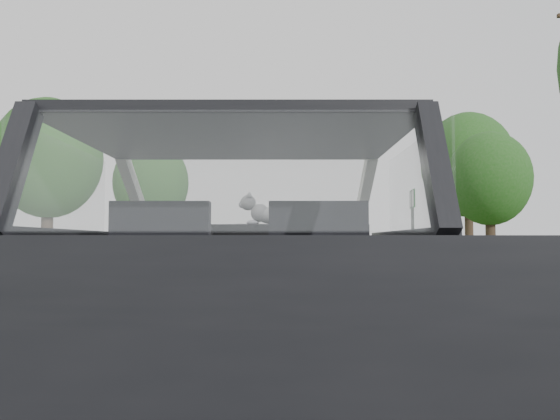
{
  "coord_description": "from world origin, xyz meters",
  "views": [
    {
      "loc": [
        0.21,
        -3.16,
        0.89
      ],
      "look_at": [
        0.21,
        0.51,
        1.1
      ],
      "focal_mm": 35.0,
      "sensor_mm": 36.0,
      "label": 1
    }
  ],
  "objects_px": {
    "other_car": "(256,243)",
    "highway_sign": "(413,228)",
    "subject_car": "(244,269)",
    "cat": "(282,214)"
  },
  "relations": [
    {
      "from": "subject_car",
      "to": "highway_sign",
      "type": "xyz_separation_m",
      "value": [
        5.06,
        16.8,
        0.67
      ]
    },
    {
      "from": "cat",
      "to": "other_car",
      "type": "bearing_deg",
      "value": 96.64
    },
    {
      "from": "subject_car",
      "to": "highway_sign",
      "type": "relative_size",
      "value": 1.44
    },
    {
      "from": "other_car",
      "to": "highway_sign",
      "type": "relative_size",
      "value": 1.83
    },
    {
      "from": "subject_car",
      "to": "other_car",
      "type": "relative_size",
      "value": 0.78
    },
    {
      "from": "subject_car",
      "to": "cat",
      "type": "height_order",
      "value": "subject_car"
    },
    {
      "from": "other_car",
      "to": "highway_sign",
      "type": "bearing_deg",
      "value": -26.54
    },
    {
      "from": "other_car",
      "to": "highway_sign",
      "type": "xyz_separation_m",
      "value": [
        5.93,
        -3.85,
        0.55
      ]
    },
    {
      "from": "cat",
      "to": "highway_sign",
      "type": "distance_m",
      "value": 16.88
    },
    {
      "from": "other_car",
      "to": "highway_sign",
      "type": "height_order",
      "value": "highway_sign"
    }
  ]
}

